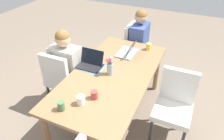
{
  "coord_description": "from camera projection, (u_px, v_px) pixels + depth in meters",
  "views": [
    {
      "loc": [
        -1.94,
        -0.87,
        2.25
      ],
      "look_at": [
        0.0,
        0.0,
        0.81
      ],
      "focal_mm": 33.59,
      "sensor_mm": 36.0,
      "label": 1
    }
  ],
  "objects": [
    {
      "name": "ground_plane",
      "position": [
        112.0,
        116.0,
        3.02
      ],
      "size": [
        10.0,
        10.0,
        0.0
      ],
      "primitive_type": "plane",
      "color": "#756656"
    },
    {
      "name": "dining_table",
      "position": [
        112.0,
        79.0,
        2.64
      ],
      "size": [
        1.89,
        0.95,
        0.76
      ],
      "color": "olive",
      "rests_on": "ground_plane"
    },
    {
      "name": "chair_far_left_near",
      "position": [
        61.0,
        77.0,
        2.97
      ],
      "size": [
        0.44,
        0.44,
        0.9
      ],
      "color": "silver",
      "rests_on": "ground_plane"
    },
    {
      "name": "person_far_left_near",
      "position": [
        68.0,
        74.0,
        2.99
      ],
      "size": [
        0.36,
        0.4,
        1.19
      ],
      "color": "#2D2D33",
      "rests_on": "ground_plane"
    },
    {
      "name": "chair_head_right_left_mid",
      "position": [
        136.0,
        47.0,
        3.73
      ],
      "size": [
        0.44,
        0.44,
        0.9
      ],
      "color": "silver",
      "rests_on": "ground_plane"
    },
    {
      "name": "person_head_right_left_mid",
      "position": [
        139.0,
        48.0,
        3.65
      ],
      "size": [
        0.4,
        0.36,
        1.19
      ],
      "color": "#2D2D33",
      "rests_on": "ground_plane"
    },
    {
      "name": "chair_near_left_far",
      "position": [
        175.0,
        102.0,
        2.54
      ],
      "size": [
        0.44,
        0.44,
        0.9
      ],
      "color": "silver",
      "rests_on": "ground_plane"
    },
    {
      "name": "flower_vase",
      "position": [
        110.0,
        65.0,
        2.51
      ],
      "size": [
        0.1,
        0.1,
        0.26
      ],
      "color": "#8EA8B7",
      "rests_on": "dining_table"
    },
    {
      "name": "placemat_far_left_near",
      "position": [
        90.0,
        67.0,
        2.71
      ],
      "size": [
        0.28,
        0.38,
        0.0
      ],
      "primitive_type": "cube",
      "rotation": [
        0.0,
        0.0,
        -1.64
      ],
      "color": "slate",
      "rests_on": "dining_table"
    },
    {
      "name": "placemat_head_right_left_mid",
      "position": [
        127.0,
        52.0,
        3.03
      ],
      "size": [
        0.37,
        0.27,
        0.0
      ],
      "primitive_type": "cube",
      "rotation": [
        0.0,
        0.0,
        3.12
      ],
      "color": "slate",
      "rests_on": "dining_table"
    },
    {
      "name": "laptop_head_right_left_mid",
      "position": [
        128.0,
        51.0,
        2.97
      ],
      "size": [
        0.32,
        0.22,
        0.2
      ],
      "color": "silver",
      "rests_on": "dining_table"
    },
    {
      "name": "laptop_far_left_near",
      "position": [
        90.0,
        63.0,
        2.71
      ],
      "size": [
        0.22,
        0.32,
        0.21
      ],
      "color": "black",
      "rests_on": "dining_table"
    },
    {
      "name": "coffee_mug_near_left",
      "position": [
        94.0,
        95.0,
        2.19
      ],
      "size": [
        0.08,
        0.08,
        0.09
      ],
      "primitive_type": "cylinder",
      "color": "#AD3D38",
      "rests_on": "dining_table"
    },
    {
      "name": "coffee_mug_near_right",
      "position": [
        61.0,
        106.0,
        2.05
      ],
      "size": [
        0.07,
        0.07,
        0.1
      ],
      "primitive_type": "cylinder",
      "color": "#47704C",
      "rests_on": "dining_table"
    },
    {
      "name": "coffee_mug_centre_left",
      "position": [
        81.0,
        100.0,
        2.12
      ],
      "size": [
        0.08,
        0.08,
        0.1
      ],
      "primitive_type": "cylinder",
      "color": "white",
      "rests_on": "dining_table"
    },
    {
      "name": "coffee_mug_centre_right",
      "position": [
        149.0,
        46.0,
        3.08
      ],
      "size": [
        0.07,
        0.07,
        0.1
      ],
      "primitive_type": "cylinder",
      "color": "#DBC64C",
      "rests_on": "dining_table"
    }
  ]
}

